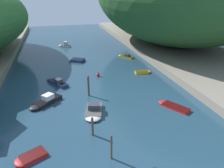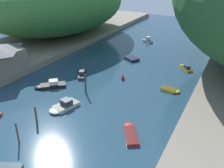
# 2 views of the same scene
# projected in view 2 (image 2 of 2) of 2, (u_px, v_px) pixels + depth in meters

# --- Properties ---
(water_surface) EXTENTS (130.00, 130.00, 0.00)m
(water_surface) POSITION_uv_depth(u_px,v_px,m) (115.00, 75.00, 47.81)
(water_surface) COLOR #234256
(water_surface) RESTS_ON ground
(left_bank) EXTENTS (22.00, 120.00, 1.32)m
(left_bank) POSITION_uv_depth(u_px,v_px,m) (16.00, 52.00, 58.43)
(left_bank) COLOR gray
(left_bank) RESTS_ON ground
(hillside_left) EXTENTS (32.72, 45.81, 16.36)m
(hillside_left) POSITION_uv_depth(u_px,v_px,m) (57.00, 3.00, 69.35)
(hillside_left) COLOR #387033
(hillside_left) RESTS_ON left_bank
(boat_cabin_cruiser) EXTENTS (4.21, 3.68, 0.57)m
(boat_cabin_cruiser) POSITION_uv_depth(u_px,v_px,m) (131.00, 58.00, 55.78)
(boat_cabin_cruiser) COLOR navy
(boat_cabin_cruiser) RESTS_ON water_surface
(boat_white_cruiser) EXTENTS (3.56, 2.44, 1.55)m
(boat_white_cruiser) POSITION_uv_depth(u_px,v_px,m) (147.00, 40.00, 68.22)
(boat_white_cruiser) COLOR white
(boat_white_cruiser) RESTS_ON water_surface
(boat_far_right_bank) EXTENTS (3.33, 1.89, 0.45)m
(boat_far_right_bank) POSITION_uv_depth(u_px,v_px,m) (171.00, 90.00, 41.79)
(boat_far_right_bank) COLOR gold
(boat_far_right_bank) RESTS_ON water_surface
(boat_near_quay) EXTENTS (3.15, 5.06, 1.25)m
(boat_near_quay) POSITION_uv_depth(u_px,v_px,m) (64.00, 106.00, 36.71)
(boat_near_quay) COLOR silver
(boat_near_quay) RESTS_ON water_surface
(boat_small_dinghy) EXTENTS (4.06, 5.31, 1.18)m
(boat_small_dinghy) POSITION_uv_depth(u_px,v_px,m) (82.00, 73.00, 47.93)
(boat_small_dinghy) COLOR navy
(boat_small_dinghy) RESTS_ON water_surface
(boat_yellow_tender) EXTENTS (5.11, 4.82, 1.28)m
(boat_yellow_tender) POSITION_uv_depth(u_px,v_px,m) (50.00, 85.00, 43.03)
(boat_yellow_tender) COLOR black
(boat_yellow_tender) RESTS_ON water_surface
(boat_far_upstream) EXTENTS (3.48, 3.91, 0.91)m
(boat_far_upstream) POSITION_uv_depth(u_px,v_px,m) (186.00, 68.00, 50.71)
(boat_far_upstream) COLOR gold
(boat_far_upstream) RESTS_ON water_surface
(boat_red_skiff) EXTENTS (3.65, 4.77, 0.38)m
(boat_red_skiff) POSITION_uv_depth(u_px,v_px,m) (130.00, 133.00, 31.20)
(boat_red_skiff) COLOR red
(boat_red_skiff) RESTS_ON water_surface
(mooring_post_nearest) EXTENTS (0.21, 0.21, 2.82)m
(mooring_post_nearest) POSITION_uv_depth(u_px,v_px,m) (17.00, 133.00, 29.15)
(mooring_post_nearest) COLOR brown
(mooring_post_nearest) RESTS_ON water_surface
(mooring_post_second) EXTENTS (0.27, 0.27, 2.43)m
(mooring_post_second) POSITION_uv_depth(u_px,v_px,m) (36.00, 115.00, 33.07)
(mooring_post_second) COLOR brown
(mooring_post_second) RESTS_ON water_surface
(mooring_post_fourth) EXTENTS (0.30, 0.30, 3.37)m
(mooring_post_fourth) POSITION_uv_depth(u_px,v_px,m) (85.00, 84.00, 40.48)
(mooring_post_fourth) COLOR #4C3D2D
(mooring_post_fourth) RESTS_ON water_surface
(channel_buoy_near) EXTENTS (0.66, 0.66, 0.99)m
(channel_buoy_near) POSITION_uv_depth(u_px,v_px,m) (123.00, 78.00, 45.94)
(channel_buoy_near) COLOR red
(channel_buoy_near) RESTS_ON water_surface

